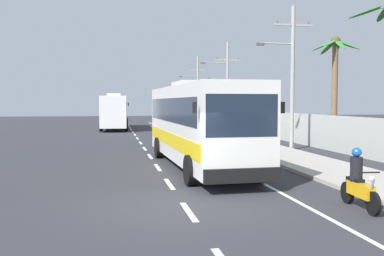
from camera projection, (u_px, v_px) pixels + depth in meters
ground_plane at (184, 205)px, 11.81m from camera, size 160.00×160.00×0.00m
sidewalk_kerb at (281, 154)px, 22.85m from camera, size 3.20×90.00×0.14m
lane_markings at (177, 148)px, 26.80m from camera, size 3.36×71.48×0.01m
boundary_wall at (314, 131)px, 27.41m from camera, size 0.24×60.00×2.05m
coach_bus_foreground at (198, 122)px, 18.73m from camera, size 3.21×11.73×3.77m
coach_bus_far_lane at (115, 111)px, 45.45m from camera, size 3.17×11.49×3.71m
motorcycle_beside_bus at (202, 134)px, 29.06m from camera, size 0.56×1.96×1.68m
motorcycle_trailing at (359, 184)px, 11.44m from camera, size 0.56×1.96×1.61m
pedestrian_near_kerb at (237, 128)px, 29.13m from camera, size 0.36×0.36×1.77m
utility_pole_mid at (291, 73)px, 25.45m from camera, size 3.41×0.24×8.40m
utility_pole_far at (226, 84)px, 40.16m from camera, size 3.81×0.24×8.32m
utility_pole_distant at (197, 89)px, 54.89m from camera, size 3.33×0.24×8.59m
palm_nearest at (208, 90)px, 51.23m from camera, size 3.60×3.46×5.75m
palm_second at (225, 94)px, 45.68m from camera, size 3.96×3.78×4.89m
palm_fourth at (335, 72)px, 25.54m from camera, size 2.85×2.75×6.68m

